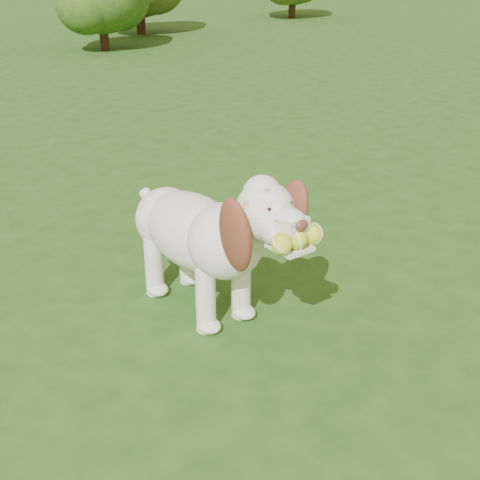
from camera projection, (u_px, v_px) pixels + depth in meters
ground at (211, 281)px, 3.91m from camera, size 80.00×80.00×0.00m
dog at (207, 231)px, 3.40m from camera, size 0.47×1.35×0.89m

